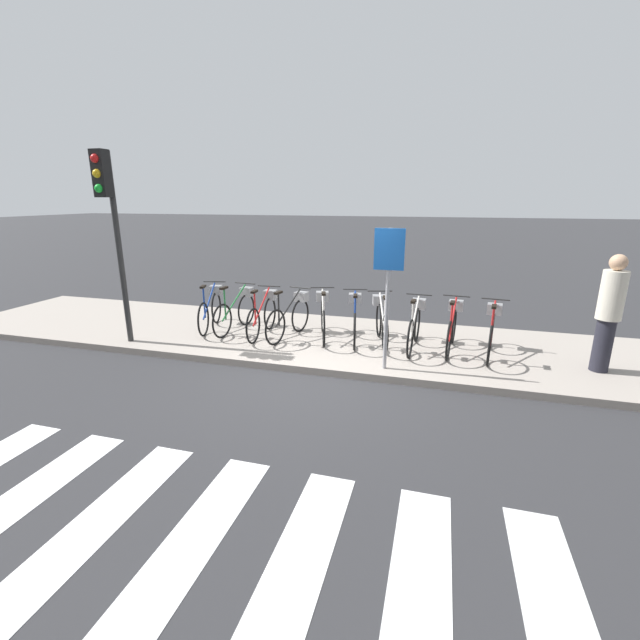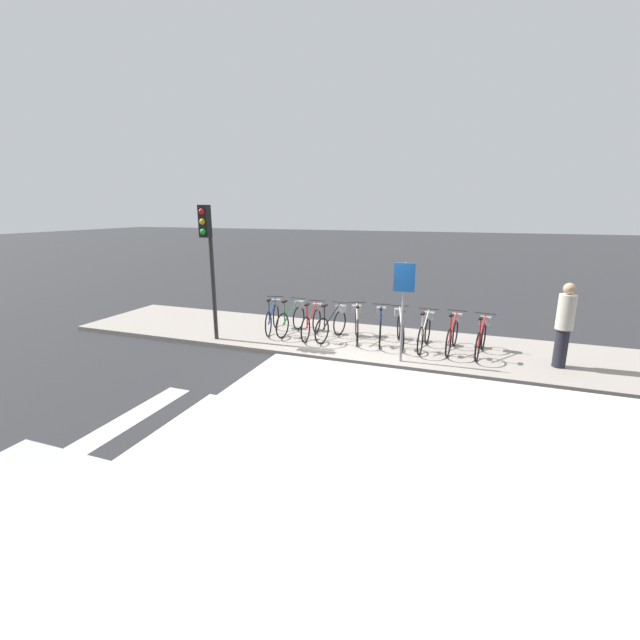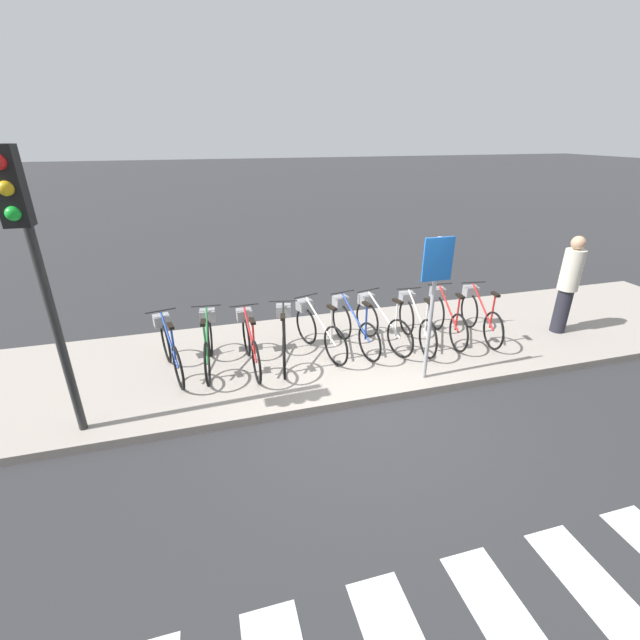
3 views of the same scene
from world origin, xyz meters
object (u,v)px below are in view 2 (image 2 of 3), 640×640
Objects in this scene: parked_bicycle_0 at (273,316)px; parked_bicycle_3 at (333,322)px; pedestrian at (564,323)px; parked_bicycle_7 at (425,331)px; parked_bicycle_9 at (482,336)px; sign_post at (404,295)px; parked_bicycle_5 at (381,325)px; parked_bicycle_2 at (312,321)px; parked_bicycle_4 at (357,323)px; parked_bicycle_6 at (400,327)px; parked_bicycle_8 at (453,333)px; parked_bicycle_1 at (293,317)px; traffic_light at (208,245)px.

parked_bicycle_3 is (1.75, -0.11, 0.00)m from parked_bicycle_0.
parked_bicycle_7 is at bearing 173.91° from pedestrian.
parked_bicycle_3 and parked_bicycle_7 have the same top height.
sign_post is (-1.64, -1.10, 1.04)m from parked_bicycle_9.
parked_bicycle_0 and parked_bicycle_9 have the same top height.
parked_bicycle_2 is at bearing -174.84° from parked_bicycle_5.
sign_post is at bearing -23.87° from parked_bicycle_2.
parked_bicycle_7 and parked_bicycle_9 have the same top height.
parked_bicycle_4 is 2.12m from sign_post.
parked_bicycle_6 is 1.24m from parked_bicycle_8.
parked_bicycle_6 is at bearing 0.04° from parked_bicycle_1.
parked_bicycle_3 is 2.94m from parked_bicycle_8.
parked_bicycle_5 is at bearing 173.63° from pedestrian.
parked_bicycle_1 is 6.33m from pedestrian.
parked_bicycle_4 is 0.99× the size of parked_bicycle_6.
pedestrian is at bearing -3.40° from parked_bicycle_0.
parked_bicycle_7 is at bearing -11.16° from parked_bicycle_6.
traffic_light is (-2.79, -1.17, 1.97)m from parked_bicycle_3.
parked_bicycle_3 is at bearing 22.79° from traffic_light.
parked_bicycle_3 is 0.46× the size of traffic_light.
parked_bicycle_5 is at bearing 18.15° from traffic_light.
parked_bicycle_3 is 0.86× the size of pedestrian.
parked_bicycle_0 is at bearing -179.02° from parked_bicycle_1.
parked_bicycle_3 is 0.72× the size of sign_post.
parked_bicycle_9 is at bearing -4.29° from parked_bicycle_6.
parked_bicycle_0 is at bearing 176.60° from pedestrian.
parked_bicycle_2 is at bearing -6.16° from parked_bicycle_0.
traffic_light reaches higher than parked_bicycle_4.
parked_bicycle_9 is (1.26, -0.02, 0.00)m from parked_bicycle_7.
parked_bicycle_0 is at bearing 50.87° from traffic_light.
parked_bicycle_6 is at bearing 3.59° from parked_bicycle_2.
pedestrian is at bearing -9.52° from parked_bicycle_8.
parked_bicycle_5 and parked_bicycle_9 have the same top height.
parked_bicycle_4 is 2.35m from parked_bicycle_8.
parked_bicycle_5 is 0.99× the size of parked_bicycle_8.
parked_bicycle_2 is at bearing -178.57° from parked_bicycle_8.
traffic_light reaches higher than parked_bicycle_0.
pedestrian reaches higher than parked_bicycle_8.
parked_bicycle_1 is 0.87× the size of pedestrian.
parked_bicycle_6 is 0.85× the size of pedestrian.
parked_bicycle_1 is 2.38m from parked_bicycle_5.
parked_bicycle_7 is at bearing -174.07° from parked_bicycle_8.
parked_bicycle_3 is at bearing -178.73° from parked_bicycle_8.
traffic_light is at bearing -129.13° from parked_bicycle_0.
parked_bicycle_1 is 1.04× the size of parked_bicycle_4.
parked_bicycle_5 is at bearing 0.46° from parked_bicycle_1.
sign_post is (3.68, -1.23, 1.04)m from parked_bicycle_0.
parked_bicycle_1 is 2.85m from traffic_light.
parked_bicycle_0 is 2.34m from parked_bicycle_4.
traffic_light is at bearing -161.85° from parked_bicycle_5.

